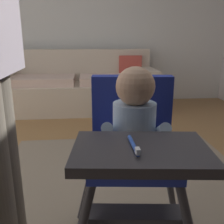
{
  "coord_description": "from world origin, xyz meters",
  "views": [
    {
      "loc": [
        -0.08,
        -1.75,
        1.01
      ],
      "look_at": [
        -0.0,
        -0.85,
        0.75
      ],
      "focal_mm": 40.53,
      "sensor_mm": 36.0,
      "label": 1
    }
  ],
  "objects": [
    {
      "name": "couch",
      "position": [
        -0.23,
        1.95,
        0.33
      ],
      "size": [
        2.21,
        0.86,
        0.86
      ],
      "rotation": [
        0.0,
        0.0,
        -1.57
      ],
      "color": "beige",
      "rests_on": "ground"
    },
    {
      "name": "area_rug",
      "position": [
        0.16,
        -0.44,
        0.0
      ],
      "size": [
        1.89,
        2.35,
        0.01
      ],
      "primitive_type": "cube",
      "color": "gray",
      "rests_on": "ground"
    },
    {
      "name": "high_chair",
      "position": [
        0.09,
        -0.79,
        0.62
      ],
      "size": [
        0.67,
        0.77,
        0.92
      ],
      "rotation": [
        0.0,
        0.0,
        -1.68
      ],
      "color": "#353236",
      "rests_on": "ground"
    },
    {
      "name": "wall_far",
      "position": [
        0.0,
        2.47,
        1.39
      ],
      "size": [
        5.2,
        0.06,
        2.78
      ],
      "primitive_type": "cube",
      "color": "silver",
      "rests_on": "ground"
    },
    {
      "name": "ground",
      "position": [
        0.0,
        0.0,
        -0.05
      ],
      "size": [
        6.0,
        6.48,
        0.1
      ],
      "primitive_type": "cube",
      "color": "olive"
    }
  ]
}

